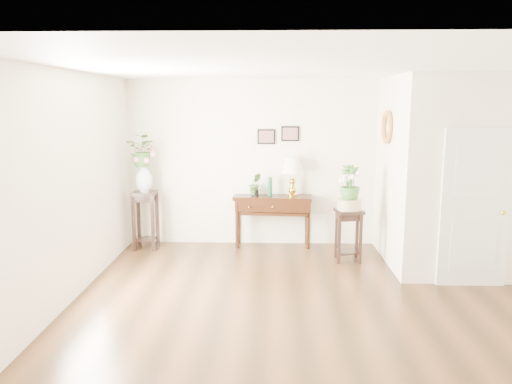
{
  "coord_description": "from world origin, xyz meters",
  "views": [
    {
      "loc": [
        -0.56,
        -5.67,
        2.39
      ],
      "look_at": [
        -0.78,
        1.3,
        1.16
      ],
      "focal_mm": 35.0,
      "sensor_mm": 36.0,
      "label": 1
    }
  ],
  "objects_px": {
    "plant_stand_a": "(146,220)",
    "plant_stand_b": "(348,235)",
    "console_table": "(273,221)",
    "table_lamp": "(293,175)"
  },
  "relations": [
    {
      "from": "table_lamp",
      "to": "plant_stand_b",
      "type": "bearing_deg",
      "value": -42.73
    },
    {
      "from": "plant_stand_b",
      "to": "plant_stand_a",
      "type": "bearing_deg",
      "value": 170.35
    },
    {
      "from": "console_table",
      "to": "plant_stand_b",
      "type": "xyz_separation_m",
      "value": [
        1.16,
        -0.77,
        -0.03
      ]
    },
    {
      "from": "console_table",
      "to": "table_lamp",
      "type": "relative_size",
      "value": 1.96
    },
    {
      "from": "console_table",
      "to": "plant_stand_a",
      "type": "xyz_separation_m",
      "value": [
        -2.11,
        -0.21,
        0.05
      ]
    },
    {
      "from": "console_table",
      "to": "plant_stand_a",
      "type": "bearing_deg",
      "value": -170.49
    },
    {
      "from": "console_table",
      "to": "plant_stand_b",
      "type": "bearing_deg",
      "value": -29.81
    },
    {
      "from": "table_lamp",
      "to": "plant_stand_b",
      "type": "relative_size",
      "value": 0.83
    },
    {
      "from": "console_table",
      "to": "plant_stand_b",
      "type": "relative_size",
      "value": 1.62
    },
    {
      "from": "plant_stand_a",
      "to": "plant_stand_b",
      "type": "bearing_deg",
      "value": -9.65
    }
  ]
}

